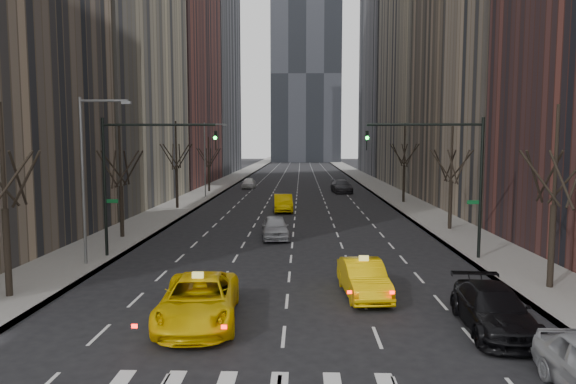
# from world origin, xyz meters

# --- Properties ---
(ground) EXTENTS (400.00, 400.00, 0.00)m
(ground) POSITION_xyz_m (0.00, 0.00, 0.00)
(ground) COLOR black
(ground) RESTS_ON ground
(sidewalk_left) EXTENTS (4.50, 320.00, 0.15)m
(sidewalk_left) POSITION_xyz_m (-12.25, 70.00, 0.07)
(sidewalk_left) COLOR slate
(sidewalk_left) RESTS_ON ground
(sidewalk_right) EXTENTS (4.50, 320.00, 0.15)m
(sidewalk_right) POSITION_xyz_m (12.25, 70.00, 0.07)
(sidewalk_right) COLOR slate
(sidewalk_right) RESTS_ON ground
(bld_left_far) EXTENTS (14.00, 28.00, 44.00)m
(bld_left_far) POSITION_xyz_m (-21.50, 66.00, 22.00)
(bld_left_far) COLOR brown
(bld_left_far) RESTS_ON ground
(bld_left_deep) EXTENTS (14.00, 30.00, 60.00)m
(bld_left_deep) POSITION_xyz_m (-21.50, 96.00, 30.00)
(bld_left_deep) COLOR slate
(bld_left_deep) RESTS_ON ground
(bld_right_far) EXTENTS (14.00, 28.00, 50.00)m
(bld_right_far) POSITION_xyz_m (21.50, 64.00, 25.00)
(bld_right_far) COLOR #9D9378
(bld_right_far) RESTS_ON ground
(bld_right_deep) EXTENTS (14.00, 30.00, 58.00)m
(bld_right_deep) POSITION_xyz_m (21.50, 95.00, 29.00)
(bld_right_deep) COLOR slate
(bld_right_deep) RESTS_ON ground
(tree_lw_a) EXTENTS (3.36, 3.50, 8.28)m
(tree_lw_a) POSITION_xyz_m (-12.00, 4.00, 3.88)
(tree_lw_a) COLOR black
(tree_lw_a) RESTS_ON ground
(tree_lw_b) EXTENTS (3.36, 3.50, 7.82)m
(tree_lw_b) POSITION_xyz_m (-12.00, 18.00, 3.72)
(tree_lw_b) COLOR black
(tree_lw_b) RESTS_ON ground
(tree_lw_c) EXTENTS (3.36, 3.50, 8.74)m
(tree_lw_c) POSITION_xyz_m (-12.00, 34.00, 4.04)
(tree_lw_c) COLOR black
(tree_lw_c) RESTS_ON ground
(tree_lw_d) EXTENTS (3.36, 3.50, 7.36)m
(tree_lw_d) POSITION_xyz_m (-12.00, 52.00, 3.56)
(tree_lw_d) COLOR black
(tree_lw_d) RESTS_ON ground
(tree_rw_a) EXTENTS (3.36, 3.50, 8.28)m
(tree_rw_a) POSITION_xyz_m (12.00, 6.00, 3.88)
(tree_rw_a) COLOR black
(tree_rw_a) RESTS_ON ground
(tree_rw_b) EXTENTS (3.36, 3.50, 7.82)m
(tree_rw_b) POSITION_xyz_m (12.00, 22.00, 3.72)
(tree_rw_b) COLOR black
(tree_rw_b) RESTS_ON ground
(tree_rw_c) EXTENTS (3.36, 3.50, 8.74)m
(tree_rw_c) POSITION_xyz_m (12.00, 40.00, 4.04)
(tree_rw_c) COLOR black
(tree_rw_c) RESTS_ON ground
(traffic_mast_left) EXTENTS (6.69, 0.39, 8.00)m
(traffic_mast_left) POSITION_xyz_m (-9.11, 12.00, 5.49)
(traffic_mast_left) COLOR black
(traffic_mast_left) RESTS_ON ground
(traffic_mast_right) EXTENTS (6.69, 0.39, 8.00)m
(traffic_mast_right) POSITION_xyz_m (9.11, 12.00, 5.49)
(traffic_mast_right) COLOR black
(traffic_mast_right) RESTS_ON ground
(streetlight_near) EXTENTS (2.83, 0.22, 9.00)m
(streetlight_near) POSITION_xyz_m (-10.84, 10.00, 5.62)
(streetlight_near) COLOR slate
(streetlight_near) RESTS_ON ground
(streetlight_far) EXTENTS (2.83, 0.22, 9.00)m
(streetlight_far) POSITION_xyz_m (-10.84, 45.00, 5.62)
(streetlight_far) COLOR slate
(streetlight_far) RESTS_ON ground
(taxi_suv) EXTENTS (3.34, 6.34, 1.70)m
(taxi_suv) POSITION_xyz_m (-3.23, 1.34, 0.85)
(taxi_suv) COLOR yellow
(taxi_suv) RESTS_ON ground
(taxi_sedan) EXTENTS (2.07, 4.92, 1.58)m
(taxi_sedan) POSITION_xyz_m (3.35, 4.86, 0.79)
(taxi_sedan) COLOR #FFC605
(taxi_sedan) RESTS_ON ground
(silver_sedan_ahead) EXTENTS (2.30, 4.77, 1.57)m
(silver_sedan_ahead) POSITION_xyz_m (-1.25, 18.40, 0.78)
(silver_sedan_ahead) COLOR #A3A5AB
(silver_sedan_ahead) RESTS_ON ground
(parked_suv_black) EXTENTS (2.50, 5.50, 1.56)m
(parked_suv_black) POSITION_xyz_m (7.50, 0.79, 0.78)
(parked_suv_black) COLOR black
(parked_suv_black) RESTS_ON ground
(far_taxi) EXTENTS (2.09, 5.18, 1.67)m
(far_taxi) POSITION_xyz_m (-1.19, 32.68, 0.84)
(far_taxi) COLOR #E4B704
(far_taxi) RESTS_ON ground
(far_suv_grey) EXTENTS (2.92, 6.06, 1.70)m
(far_suv_grey) POSITION_xyz_m (5.99, 51.98, 0.85)
(far_suv_grey) COLOR #303035
(far_suv_grey) RESTS_ON ground
(far_car_white) EXTENTS (1.86, 4.59, 1.56)m
(far_car_white) POSITION_xyz_m (-7.23, 58.22, 0.78)
(far_car_white) COLOR silver
(far_car_white) RESTS_ON ground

